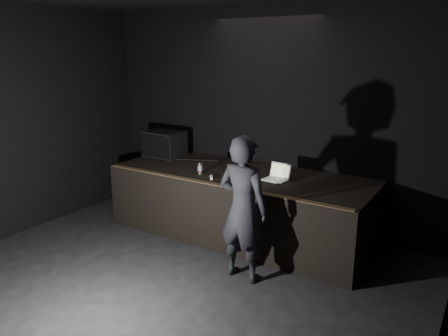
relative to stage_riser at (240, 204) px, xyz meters
name	(u,v)px	position (x,y,z in m)	size (l,w,h in m)	color
ground	(111,321)	(0.00, -2.73, -0.50)	(7.00, 7.00, 0.00)	black
room_walls	(97,135)	(0.00, -2.73, 1.52)	(6.10, 7.10, 3.52)	black
stage_riser	(240,204)	(0.00, 0.00, 0.00)	(4.00, 1.50, 1.00)	black
riser_lip	(215,184)	(0.00, -0.71, 0.51)	(3.92, 0.10, 0.01)	brown
stage_monitor	(164,144)	(-1.67, 0.22, 0.72)	(0.69, 0.51, 0.45)	black
cable	(189,160)	(-1.13, 0.22, 0.51)	(0.02, 0.02, 1.00)	black
laptop	(277,176)	(0.63, -0.02, 0.56)	(0.36, 0.33, 0.23)	silver
beer_can	(200,168)	(-0.48, -0.38, 0.59)	(0.07, 0.07, 0.17)	silver
plastic_cup	(241,166)	(-0.09, 0.17, 0.56)	(0.09, 0.09, 0.11)	white
wii_remote	(211,177)	(-0.21, -0.48, 0.51)	(0.04, 0.16, 0.03)	white
person	(243,209)	(0.71, -1.15, 0.42)	(0.67, 0.44, 1.84)	black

